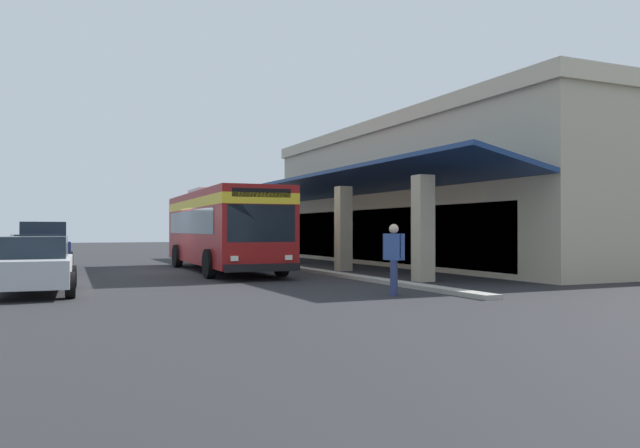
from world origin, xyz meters
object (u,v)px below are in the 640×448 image
object	(u,v)px
parked_suv_blue	(42,245)
pedestrian	(394,255)
parked_sedan_silver	(34,264)
parked_sedan_charcoal	(36,254)
potted_palm	(272,249)
transit_bus	(222,225)

from	to	relation	value
parked_suv_blue	pedestrian	world-z (taller)	parked_suv_blue
parked_sedan_silver	parked_sedan_charcoal	xyz separation A→B (m)	(-7.90, -0.01, 0.00)
potted_palm	transit_bus	bearing A→B (deg)	-35.54
parked_sedan_silver	potted_palm	bearing A→B (deg)	138.94
potted_palm	parked_sedan_charcoal	bearing A→B (deg)	-66.81
parked_suv_blue	parked_sedan_charcoal	bearing A→B (deg)	-3.50
transit_bus	pedestrian	size ratio (longest dim) A/B	6.32
parked_suv_blue	potted_palm	bearing A→B (deg)	96.78
parked_sedan_silver	pedestrian	xyz separation A→B (m)	(4.11, 8.26, 0.27)
parked_sedan_silver	pedestrian	distance (m)	9.23
parked_suv_blue	pedestrian	size ratio (longest dim) A/B	2.72
parked_sedan_silver	parked_suv_blue	bearing A→B (deg)	178.99
parked_suv_blue	parked_sedan_charcoal	distance (m)	3.45
parked_suv_blue	pedestrian	xyz separation A→B (m)	(15.44, 8.06, 0.00)
transit_bus	parked_sedan_charcoal	bearing A→B (deg)	-99.93
pedestrian	potted_palm	bearing A→B (deg)	170.72
transit_bus	parked_sedan_silver	bearing A→B (deg)	-45.25
parked_sedan_silver	parked_suv_blue	size ratio (longest dim) A/B	0.92
transit_bus	parked_suv_blue	distance (m)	8.08
transit_bus	parked_suv_blue	xyz separation A→B (m)	(-4.62, -6.57, -0.84)
parked_sedan_silver	pedestrian	size ratio (longest dim) A/B	2.52
parked_sedan_charcoal	potted_palm	world-z (taller)	potted_palm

